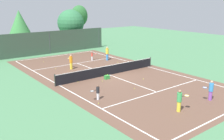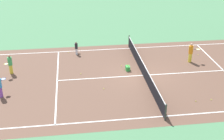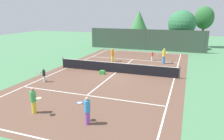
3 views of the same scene
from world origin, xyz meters
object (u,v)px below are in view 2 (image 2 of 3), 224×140
player_0 (191,52)px  tennis_ball_7 (198,55)px  player_2 (10,64)px  tennis_ball_3 (211,100)px  tennis_ball_8 (104,89)px  player_4 (0,86)px  player_3 (76,48)px  ball_crate (128,68)px  tennis_ball_0 (121,66)px  tennis_ball_2 (68,53)px  tennis_ball_4 (81,74)px  tennis_ball_6 (131,56)px  tennis_ball_1 (196,101)px

player_0 → tennis_ball_7: player_0 is taller
player_2 → tennis_ball_3: 14.71m
player_0 → tennis_ball_8: (3.61, -7.53, -0.80)m
player_4 → tennis_ball_7: size_ratio=23.04×
player_0 → player_2: size_ratio=1.07×
player_3 → ball_crate: (3.72, 3.84, -0.42)m
tennis_ball_0 → tennis_ball_2: 5.33m
tennis_ball_0 → tennis_ball_2: (-3.31, -4.17, 0.00)m
tennis_ball_4 → tennis_ball_0: bearing=107.2°
player_3 → tennis_ball_8: 6.69m
tennis_ball_3 → tennis_ball_8: size_ratio=1.00×
player_2 → tennis_ball_0: size_ratio=23.00×
ball_crate → tennis_ball_3: size_ratio=7.22×
player_4 → player_0: bearing=104.5°
player_0 → tennis_ball_3: bearing=-6.9°
player_3 → tennis_ball_6: size_ratio=17.38×
tennis_ball_0 → tennis_ball_6: (-1.90, 1.15, 0.00)m
player_0 → tennis_ball_2: player_0 is taller
tennis_ball_2 → tennis_ball_8: (6.85, 2.38, 0.00)m
player_2 → tennis_ball_7: player_2 is taller
player_3 → tennis_ball_2: (-0.40, -0.71, -0.57)m
tennis_ball_2 → tennis_ball_7: 11.29m
player_3 → tennis_ball_8: size_ratio=17.38×
player_2 → ball_crate: bearing=86.0°
ball_crate → player_4: bearing=-72.5°
tennis_ball_3 → player_2: bearing=-113.0°
tennis_ball_3 → tennis_ball_4: size_ratio=1.00×
player_4 → tennis_ball_1: 12.82m
tennis_ball_0 → tennis_ball_2: same height
player_4 → ball_crate: 9.49m
tennis_ball_1 → tennis_ball_4: same height
player_4 → ball_crate: player_4 is taller
tennis_ball_3 → tennis_ball_8: (-2.39, -6.80, 0.00)m
tennis_ball_6 → tennis_ball_8: 6.19m
player_2 → tennis_ball_8: 7.55m
player_4 → ball_crate: size_ratio=3.19×
player_3 → tennis_ball_3: 12.25m
player_2 → tennis_ball_6: bearing=102.2°
player_4 → tennis_ball_6: 11.30m
ball_crate → tennis_ball_4: size_ratio=7.22×
tennis_ball_0 → tennis_ball_6: 2.23m
player_0 → tennis_ball_0: size_ratio=24.57×
player_0 → tennis_ball_8: player_0 is taller
player_4 → tennis_ball_6: bearing=119.5°
tennis_ball_3 → tennis_ball_8: same height
player_2 → tennis_ball_1: (5.79, 12.44, -0.75)m
tennis_ball_7 → tennis_ball_1: bearing=-22.4°
player_2 → tennis_ball_2: (-3.50, 4.34, -0.75)m
tennis_ball_4 → tennis_ball_6: size_ratio=1.00×
ball_crate → tennis_ball_2: bearing=-132.2°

